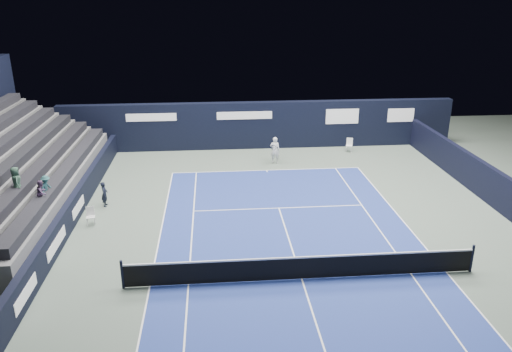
{
  "coord_description": "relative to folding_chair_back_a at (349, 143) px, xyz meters",
  "views": [
    {
      "loc": [
        -3.06,
        -15.56,
        9.87
      ],
      "look_at": [
        -1.02,
        7.49,
        1.3
      ],
      "focal_mm": 35.0,
      "sensor_mm": 36.0,
      "label": 1
    }
  ],
  "objects": [
    {
      "name": "court_surface",
      "position": [
        -5.82,
        -15.17,
        -0.54
      ],
      "size": [
        10.97,
        23.77,
        0.01
      ],
      "primitive_type": "cube",
      "color": "navy",
      "rests_on": "ground"
    },
    {
      "name": "tennis_player",
      "position": [
        -5.17,
        -1.98,
        0.29
      ],
      "size": [
        0.69,
        0.89,
        1.65
      ],
      "color": "silver",
      "rests_on": "ground"
    },
    {
      "name": "tennis_net",
      "position": [
        -5.82,
        -15.17,
        -0.03
      ],
      "size": [
        12.9,
        0.1,
        1.1
      ],
      "color": "black",
      "rests_on": "ground"
    },
    {
      "name": "line_judge_chair",
      "position": [
        -14.49,
        -9.78,
        -0.06
      ],
      "size": [
        0.42,
        0.41,
        0.84
      ],
      "rotation": [
        0.0,
        0.0,
        0.15
      ],
      "color": "silver",
      "rests_on": "ground"
    },
    {
      "name": "folding_chair_back_a",
      "position": [
        0.0,
        0.0,
        0.0
      ],
      "size": [
        0.46,
        0.47,
        0.81
      ],
      "rotation": [
        0.0,
        0.0,
        -0.36
      ],
      "color": "white",
      "rests_on": "ground"
    },
    {
      "name": "ground",
      "position": [
        -5.82,
        -13.17,
        -0.54
      ],
      "size": [
        48.0,
        48.0,
        0.0
      ],
      "primitive_type": "plane",
      "color": "#4E5D52",
      "rests_on": "ground"
    },
    {
      "name": "back_sponsor_wall",
      "position": [
        -5.81,
        1.33,
        1.01
      ],
      "size": [
        26.0,
        0.63,
        3.1
      ],
      "color": "black",
      "rests_on": "ground"
    },
    {
      "name": "folding_chair_back_b",
      "position": [
        -0.02,
        -0.07,
        -0.03
      ],
      "size": [
        0.51,
        0.5,
        0.9
      ],
      "rotation": [
        0.0,
        0.0,
        -0.36
      ],
      "color": "silver",
      "rests_on": "ground"
    },
    {
      "name": "court_markings",
      "position": [
        -5.82,
        -15.17,
        -0.53
      ],
      "size": [
        11.03,
        23.83,
        0.0
      ],
      "color": "white",
      "rests_on": "court_surface"
    },
    {
      "name": "line_judge",
      "position": [
        -14.25,
        -7.72,
        0.08
      ],
      "size": [
        0.31,
        0.46,
        1.24
      ],
      "primitive_type": "imported",
      "rotation": [
        0.0,
        0.0,
        1.55
      ],
      "color": "black",
      "rests_on": "ground"
    },
    {
      "name": "side_barrier_left",
      "position": [
        -15.31,
        -9.19,
        0.06
      ],
      "size": [
        0.33,
        22.0,
        1.2
      ],
      "color": "black",
      "rests_on": "ground"
    },
    {
      "name": "enclosure_wall_right",
      "position": [
        4.68,
        -9.17,
        0.36
      ],
      "size": [
        0.3,
        22.0,
        1.8
      ],
      "primitive_type": "cube",
      "color": "black",
      "rests_on": "ground"
    }
  ]
}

